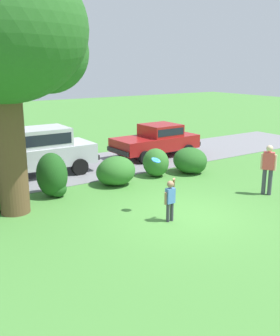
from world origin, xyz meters
TOP-DOWN VIEW (x-y plane):
  - ground_plane at (0.00, 0.00)m, footprint 80.00×80.00m
  - driveway_strip at (0.00, 6.80)m, footprint 28.00×4.40m
  - oak_tree_large at (-4.07, 3.30)m, footprint 4.92×4.96m
  - shrub_centre_left at (-2.54, 3.92)m, footprint 1.03×1.17m
  - shrub_centre at (-0.13, 3.89)m, footprint 1.43×1.33m
  - shrub_centre_right at (1.85, 3.99)m, footprint 1.01×1.11m
  - shrub_far_end at (3.35, 3.55)m, footprint 1.36×1.44m
  - parked_sedan at (4.00, 6.84)m, footprint 4.43×2.16m
  - parked_suv at (-2.00, 6.78)m, footprint 4.71×2.12m
  - child_thrower at (-0.64, -0.09)m, footprint 0.45×0.27m
  - frisbee at (-0.54, 0.75)m, footprint 0.30×0.27m
  - adult_onlooker at (3.63, -0.05)m, footprint 0.38×0.46m

SIDE VIEW (x-z plane):
  - ground_plane at x=0.00m, z-range 0.00..0.00m
  - driveway_strip at x=0.00m, z-range 0.00..0.02m
  - shrub_far_end at x=3.35m, z-range -0.03..1.03m
  - shrub_centre at x=-0.13m, z-range -0.03..1.06m
  - shrub_centre_right at x=1.85m, z-range 0.00..1.13m
  - shrub_centre_left at x=-2.54m, z-range -0.05..1.46m
  - child_thrower at x=-0.64m, z-range 0.07..1.36m
  - parked_sedan at x=4.00m, z-range 0.07..1.63m
  - adult_onlooker at x=3.63m, z-range 0.11..1.85m
  - parked_suv at x=-2.00m, z-range 0.12..2.04m
  - frisbee at x=-0.54m, z-range 1.54..1.70m
  - oak_tree_large at x=-4.07m, z-range 1.40..8.74m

